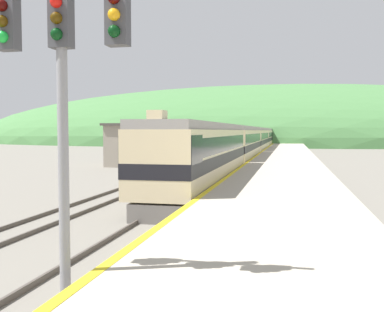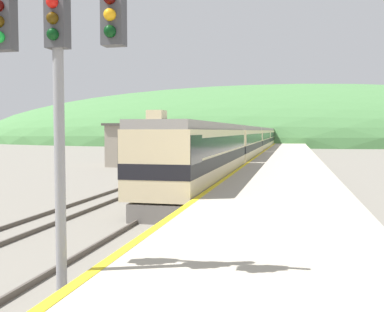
{
  "view_description": "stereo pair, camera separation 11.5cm",
  "coord_description": "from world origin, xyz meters",
  "px_view_note": "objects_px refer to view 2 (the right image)",
  "views": [
    {
      "loc": [
        5.2,
        -1.57,
        3.7
      ],
      "look_at": [
        0.43,
        20.14,
        2.45
      ],
      "focal_mm": 42.0,
      "sensor_mm": 36.0,
      "label": 1
    },
    {
      "loc": [
        5.31,
        -1.55,
        3.7
      ],
      "look_at": [
        0.43,
        20.14,
        2.45
      ],
      "focal_mm": 42.0,
      "sensor_mm": 36.0,
      "label": 2
    }
  ],
  "objects_px": {
    "carriage_third": "(257,140)",
    "carriage_fourth": "(265,138)",
    "carriage_fifth": "(271,137)",
    "signal_mast_main": "(58,63)",
    "carriage_second": "(242,144)",
    "express_train_lead_car": "(202,154)",
    "siding_train": "(222,143)"
  },
  "relations": [
    {
      "from": "carriage_second",
      "to": "carriage_fourth",
      "type": "xyz_separation_m",
      "value": [
        0.0,
        41.94,
        0.0
      ]
    },
    {
      "from": "carriage_fifth",
      "to": "carriage_fourth",
      "type": "bearing_deg",
      "value": -90.0
    },
    {
      "from": "carriage_fifth",
      "to": "signal_mast_main",
      "type": "height_order",
      "value": "signal_mast_main"
    },
    {
      "from": "signal_mast_main",
      "to": "carriage_third",
      "type": "bearing_deg",
      "value": 91.01
    },
    {
      "from": "express_train_lead_car",
      "to": "carriage_fifth",
      "type": "relative_size",
      "value": 0.99
    },
    {
      "from": "carriage_fifth",
      "to": "siding_train",
      "type": "distance_m",
      "value": 47.91
    },
    {
      "from": "carriage_fourth",
      "to": "carriage_third",
      "type": "bearing_deg",
      "value": -90.0
    },
    {
      "from": "express_train_lead_car",
      "to": "carriage_second",
      "type": "bearing_deg",
      "value": 90.0
    },
    {
      "from": "carriage_fifth",
      "to": "signal_mast_main",
      "type": "bearing_deg",
      "value": -89.4
    },
    {
      "from": "signal_mast_main",
      "to": "carriage_fifth",
      "type": "bearing_deg",
      "value": 90.6
    },
    {
      "from": "siding_train",
      "to": "carriage_fifth",
      "type": "bearing_deg",
      "value": 84.62
    },
    {
      "from": "express_train_lead_car",
      "to": "siding_train",
      "type": "xyz_separation_m",
      "value": [
        -4.49,
        36.3,
        -0.28
      ]
    },
    {
      "from": "express_train_lead_car",
      "to": "carriage_second",
      "type": "xyz_separation_m",
      "value": [
        0.0,
        21.1,
        -0.01
      ]
    },
    {
      "from": "express_train_lead_car",
      "to": "carriage_second",
      "type": "relative_size",
      "value": 0.99
    },
    {
      "from": "carriage_fourth",
      "to": "carriage_fifth",
      "type": "distance_m",
      "value": 20.97
    },
    {
      "from": "siding_train",
      "to": "carriage_second",
      "type": "bearing_deg",
      "value": -73.54
    },
    {
      "from": "express_train_lead_car",
      "to": "carriage_fourth",
      "type": "xyz_separation_m",
      "value": [
        0.0,
        63.03,
        -0.01
      ]
    },
    {
      "from": "siding_train",
      "to": "signal_mast_main",
      "type": "distance_m",
      "value": 55.5
    },
    {
      "from": "carriage_fourth",
      "to": "carriage_fifth",
      "type": "xyz_separation_m",
      "value": [
        0.0,
        20.97,
        0.0
      ]
    },
    {
      "from": "carriage_fourth",
      "to": "siding_train",
      "type": "distance_m",
      "value": 27.11
    },
    {
      "from": "express_train_lead_car",
      "to": "carriage_second",
      "type": "height_order",
      "value": "express_train_lead_car"
    },
    {
      "from": "carriage_fourth",
      "to": "carriage_fifth",
      "type": "bearing_deg",
      "value": 90.0
    },
    {
      "from": "carriage_fourth",
      "to": "carriage_second",
      "type": "bearing_deg",
      "value": -90.0
    },
    {
      "from": "carriage_third",
      "to": "signal_mast_main",
      "type": "relative_size",
      "value": 2.78
    },
    {
      "from": "carriage_third",
      "to": "carriage_fourth",
      "type": "distance_m",
      "value": 20.97
    },
    {
      "from": "carriage_fourth",
      "to": "signal_mast_main",
      "type": "height_order",
      "value": "signal_mast_main"
    },
    {
      "from": "carriage_second",
      "to": "carriage_third",
      "type": "height_order",
      "value": "same"
    },
    {
      "from": "carriage_fifth",
      "to": "signal_mast_main",
      "type": "distance_m",
      "value": 102.88
    },
    {
      "from": "carriage_second",
      "to": "signal_mast_main",
      "type": "bearing_deg",
      "value": -88.46
    },
    {
      "from": "express_train_lead_car",
      "to": "carriage_fourth",
      "type": "relative_size",
      "value": 0.99
    },
    {
      "from": "signal_mast_main",
      "to": "carriage_fourth",
      "type": "bearing_deg",
      "value": 90.75
    },
    {
      "from": "carriage_third",
      "to": "carriage_fourth",
      "type": "bearing_deg",
      "value": 90.0
    }
  ]
}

